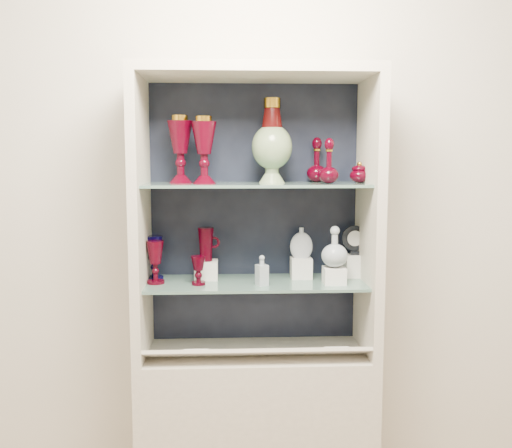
{
  "coord_description": "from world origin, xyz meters",
  "views": [
    {
      "loc": [
        -0.11,
        -0.84,
        1.58
      ],
      "look_at": [
        0.0,
        1.53,
        1.3
      ],
      "focal_mm": 40.0,
      "sensor_mm": 36.0,
      "label": 1
    }
  ],
  "objects_px": {
    "ruby_goblet_tall": "(155,262)",
    "flat_flask": "(301,242)",
    "ruby_decanter_b": "(317,158)",
    "clear_square_bottle": "(262,270)",
    "pedestal_lamp_right": "(204,150)",
    "cobalt_goblet": "(154,258)",
    "enamel_urn": "(272,141)",
    "pedestal_lamp_left": "(180,149)",
    "clear_round_decanter": "(335,248)",
    "ruby_decanter_a": "(329,158)",
    "ruby_pitcher": "(206,244)",
    "lidded_bowl": "(359,172)",
    "cameo_medallion": "(355,240)",
    "ruby_goblet_small": "(198,270)"
  },
  "relations": [
    {
      "from": "enamel_urn",
      "to": "ruby_goblet_tall",
      "type": "distance_m",
      "value": 0.71
    },
    {
      "from": "pedestal_lamp_right",
      "to": "cobalt_goblet",
      "type": "distance_m",
      "value": 0.52
    },
    {
      "from": "pedestal_lamp_left",
      "to": "lidded_bowl",
      "type": "height_order",
      "value": "pedestal_lamp_left"
    },
    {
      "from": "ruby_decanter_b",
      "to": "clear_square_bottle",
      "type": "xyz_separation_m",
      "value": [
        -0.25,
        -0.17,
        -0.46
      ]
    },
    {
      "from": "pedestal_lamp_left",
      "to": "ruby_pitcher",
      "type": "height_order",
      "value": "pedestal_lamp_left"
    },
    {
      "from": "clear_round_decanter",
      "to": "cobalt_goblet",
      "type": "bearing_deg",
      "value": 170.92
    },
    {
      "from": "lidded_bowl",
      "to": "ruby_pitcher",
      "type": "distance_m",
      "value": 0.73
    },
    {
      "from": "clear_round_decanter",
      "to": "clear_square_bottle",
      "type": "bearing_deg",
      "value": -177.41
    },
    {
      "from": "ruby_decanter_b",
      "to": "ruby_pitcher",
      "type": "bearing_deg",
      "value": -175.92
    },
    {
      "from": "ruby_decanter_b",
      "to": "ruby_goblet_tall",
      "type": "height_order",
      "value": "ruby_decanter_b"
    },
    {
      "from": "ruby_decanter_a",
      "to": "flat_flask",
      "type": "relative_size",
      "value": 1.52
    },
    {
      "from": "cobalt_goblet",
      "to": "clear_square_bottle",
      "type": "distance_m",
      "value": 0.48
    },
    {
      "from": "enamel_urn",
      "to": "clear_round_decanter",
      "type": "xyz_separation_m",
      "value": [
        0.26,
        -0.08,
        -0.44
      ]
    },
    {
      "from": "ruby_goblet_small",
      "to": "clear_round_decanter",
      "type": "bearing_deg",
      "value": -0.79
    },
    {
      "from": "ruby_pitcher",
      "to": "clear_round_decanter",
      "type": "xyz_separation_m",
      "value": [
        0.54,
        -0.12,
        -0.0
      ]
    },
    {
      "from": "pedestal_lamp_right",
      "to": "cobalt_goblet",
      "type": "relative_size",
      "value": 1.44
    },
    {
      "from": "enamel_urn",
      "to": "cameo_medallion",
      "type": "relative_size",
      "value": 2.62
    },
    {
      "from": "lidded_bowl",
      "to": "flat_flask",
      "type": "relative_size",
      "value": 0.67
    },
    {
      "from": "pedestal_lamp_right",
      "to": "enamel_urn",
      "type": "xyz_separation_m",
      "value": [
        0.28,
        0.05,
        0.04
      ]
    },
    {
      "from": "enamel_urn",
      "to": "pedestal_lamp_left",
      "type": "bearing_deg",
      "value": 179.9
    },
    {
      "from": "ruby_decanter_a",
      "to": "ruby_goblet_small",
      "type": "distance_m",
      "value": 0.71
    },
    {
      "from": "ruby_decanter_b",
      "to": "clear_square_bottle",
      "type": "relative_size",
      "value": 1.63
    },
    {
      "from": "lidded_bowl",
      "to": "ruby_pitcher",
      "type": "relative_size",
      "value": 0.63
    },
    {
      "from": "ruby_pitcher",
      "to": "pedestal_lamp_left",
      "type": "bearing_deg",
      "value": -160.91
    },
    {
      "from": "flat_flask",
      "to": "cameo_medallion",
      "type": "relative_size",
      "value": 1.03
    },
    {
      "from": "ruby_decanter_a",
      "to": "ruby_decanter_b",
      "type": "relative_size",
      "value": 1.01
    },
    {
      "from": "ruby_goblet_small",
      "to": "cameo_medallion",
      "type": "relative_size",
      "value": 0.9
    },
    {
      "from": "enamel_urn",
      "to": "ruby_pitcher",
      "type": "distance_m",
      "value": 0.53
    },
    {
      "from": "pedestal_lamp_right",
      "to": "cameo_medallion",
      "type": "relative_size",
      "value": 2.04
    },
    {
      "from": "cameo_medallion",
      "to": "flat_flask",
      "type": "bearing_deg",
      "value": 178.4
    },
    {
      "from": "pedestal_lamp_left",
      "to": "ruby_goblet_tall",
      "type": "bearing_deg",
      "value": -159.65
    },
    {
      "from": "pedestal_lamp_left",
      "to": "clear_square_bottle",
      "type": "distance_m",
      "value": 0.61
    },
    {
      "from": "ruby_decanter_b",
      "to": "flat_flask",
      "type": "distance_m",
      "value": 0.37
    },
    {
      "from": "lidded_bowl",
      "to": "pedestal_lamp_right",
      "type": "bearing_deg",
      "value": -176.96
    },
    {
      "from": "flat_flask",
      "to": "pedestal_lamp_right",
      "type": "bearing_deg",
      "value": -164.27
    },
    {
      "from": "ruby_goblet_small",
      "to": "pedestal_lamp_right",
      "type": "bearing_deg",
      "value": 43.78
    },
    {
      "from": "clear_square_bottle",
      "to": "flat_flask",
      "type": "bearing_deg",
      "value": 36.83
    },
    {
      "from": "ruby_goblet_tall",
      "to": "flat_flask",
      "type": "relative_size",
      "value": 1.31
    },
    {
      "from": "ruby_pitcher",
      "to": "ruby_decanter_a",
      "type": "bearing_deg",
      "value": -13.93
    },
    {
      "from": "ruby_decanter_a",
      "to": "cobalt_goblet",
      "type": "distance_m",
      "value": 0.86
    },
    {
      "from": "pedestal_lamp_left",
      "to": "flat_flask",
      "type": "relative_size",
      "value": 2.04
    },
    {
      "from": "ruby_decanter_a",
      "to": "ruby_pitcher",
      "type": "xyz_separation_m",
      "value": [
        -0.51,
        0.11,
        -0.37
      ]
    },
    {
      "from": "ruby_decanter_b",
      "to": "ruby_goblet_tall",
      "type": "distance_m",
      "value": 0.83
    },
    {
      "from": "clear_square_bottle",
      "to": "ruby_goblet_tall",
      "type": "bearing_deg",
      "value": 172.87
    },
    {
      "from": "ruby_goblet_tall",
      "to": "flat_flask",
      "type": "height_order",
      "value": "flat_flask"
    },
    {
      "from": "cobalt_goblet",
      "to": "clear_round_decanter",
      "type": "relative_size",
      "value": 1.15
    },
    {
      "from": "lidded_bowl",
      "to": "cameo_medallion",
      "type": "bearing_deg",
      "value": 90.0
    },
    {
      "from": "pedestal_lamp_right",
      "to": "flat_flask",
      "type": "height_order",
      "value": "pedestal_lamp_right"
    },
    {
      "from": "ruby_decanter_a",
      "to": "cobalt_goblet",
      "type": "bearing_deg",
      "value": 171.32
    },
    {
      "from": "ruby_decanter_a",
      "to": "ruby_goblet_small",
      "type": "height_order",
      "value": "ruby_decanter_a"
    }
  ]
}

